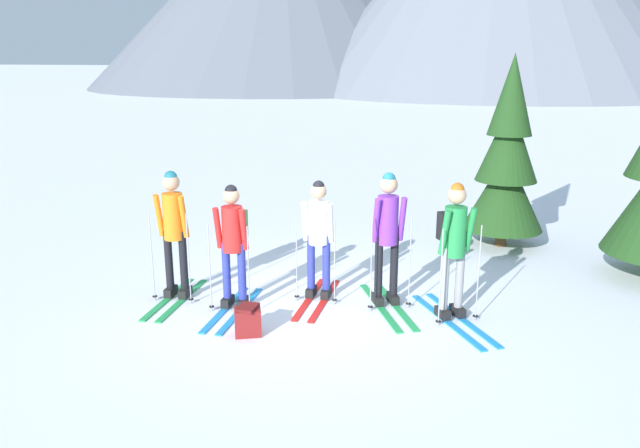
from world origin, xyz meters
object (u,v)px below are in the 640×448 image
(skier_in_red, at_px, (233,240))
(skier_in_white, at_px, (318,235))
(backpack_on_snow_front, at_px, (248,321))
(skier_in_green, at_px, (454,243))
(skier_in_purple, at_px, (388,233))
(skier_in_orange, at_px, (174,228))
(pine_tree_near, at_px, (507,161))

(skier_in_red, distance_m, skier_in_white, 1.18)
(skier_in_white, xyz_separation_m, backpack_on_snow_front, (-0.48, -1.40, -0.74))
(skier_in_red, height_order, skier_in_green, skier_in_green)
(skier_in_purple, bearing_deg, skier_in_red, -160.47)
(skier_in_orange, xyz_separation_m, skier_in_green, (3.77, 0.43, 0.00))
(skier_in_orange, distance_m, skier_in_purple, 2.94)
(skier_in_purple, distance_m, skier_in_green, 0.91)
(skier_in_red, xyz_separation_m, skier_in_white, (0.98, 0.66, -0.04))
(skier_in_orange, height_order, skier_in_green, skier_in_orange)
(skier_in_orange, height_order, pine_tree_near, pine_tree_near)
(skier_in_red, bearing_deg, skier_in_white, 33.71)
(skier_in_white, bearing_deg, skier_in_green, -4.48)
(skier_in_purple, xyz_separation_m, pine_tree_near, (1.46, 3.32, 0.51))
(skier_in_red, height_order, backpack_on_snow_front, skier_in_red)
(skier_in_orange, xyz_separation_m, skier_in_red, (0.93, -0.08, -0.06))
(pine_tree_near, bearing_deg, skier_in_green, -99.26)
(skier_in_orange, xyz_separation_m, skier_in_purple, (2.88, 0.61, 0.01))
(skier_in_orange, bearing_deg, skier_in_white, 16.62)
(skier_in_red, xyz_separation_m, skier_in_purple, (1.94, 0.69, 0.07))
(skier_in_purple, bearing_deg, backpack_on_snow_front, -135.00)
(skier_in_red, xyz_separation_m, backpack_on_snow_front, (0.51, -0.75, -0.78))
(skier_in_white, distance_m, pine_tree_near, 4.18)
(skier_in_red, distance_m, skier_in_green, 2.88)
(pine_tree_near, distance_m, backpack_on_snow_front, 5.73)
(backpack_on_snow_front, bearing_deg, skier_in_red, 124.15)
(skier_in_green, height_order, backpack_on_snow_front, skier_in_green)
(skier_in_white, xyz_separation_m, skier_in_purple, (0.96, 0.03, 0.11))
(skier_in_red, distance_m, backpack_on_snow_front, 1.19)
(skier_in_red, bearing_deg, pine_tree_near, 49.67)
(skier_in_orange, relative_size, skier_in_red, 1.07)
(pine_tree_near, bearing_deg, skier_in_red, -130.33)
(skier_in_red, relative_size, skier_in_green, 0.95)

